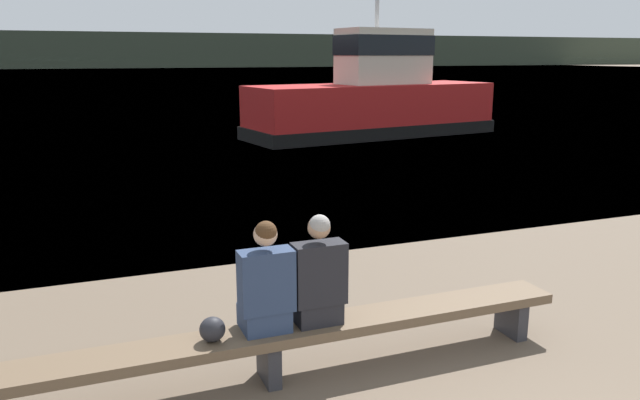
{
  "coord_description": "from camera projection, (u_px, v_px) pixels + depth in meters",
  "views": [
    {
      "loc": [
        -2.5,
        -1.51,
        2.75
      ],
      "look_at": [
        0.51,
        6.22,
        0.81
      ],
      "focal_mm": 35.0,
      "sensor_mm": 36.0,
      "label": 1
    }
  ],
  "objects": [
    {
      "name": "far_shoreline",
      "position": [
        83.0,
        50.0,
        128.97
      ],
      "size": [
        600.0,
        12.0,
        7.21
      ],
      "primitive_type": "cube",
      "color": "#384233",
      "rests_on": "ground"
    },
    {
      "name": "person_right",
      "position": [
        318.0,
        278.0,
        5.36
      ],
      "size": [
        0.45,
        0.38,
        0.99
      ],
      "color": "black",
      "rests_on": "bench_main"
    },
    {
      "name": "water_surface",
      "position": [
        86.0,
        69.0,
        117.49
      ],
      "size": [
        240.0,
        240.0,
        0.0
      ],
      "primitive_type": "plane",
      "color": "teal",
      "rests_on": "ground"
    },
    {
      "name": "tugboat_red",
      "position": [
        374.0,
        102.0,
        21.51
      ],
      "size": [
        9.23,
        4.01,
        6.76
      ],
      "rotation": [
        0.0,
        0.0,
        1.72
      ],
      "color": "#A81919",
      "rests_on": "water_surface"
    },
    {
      "name": "bench_main",
      "position": [
        268.0,
        340.0,
        5.31
      ],
      "size": [
        5.67,
        0.44,
        0.46
      ],
      "color": "brown",
      "rests_on": "ground"
    },
    {
      "name": "person_left",
      "position": [
        266.0,
        286.0,
        5.2
      ],
      "size": [
        0.45,
        0.38,
        0.98
      ],
      "color": "navy",
      "rests_on": "bench_main"
    },
    {
      "name": "shopping_bag",
      "position": [
        212.0,
        329.0,
        5.08
      ],
      "size": [
        0.21,
        0.2,
        0.21
      ],
      "color": "#232328",
      "rests_on": "bench_main"
    }
  ]
}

